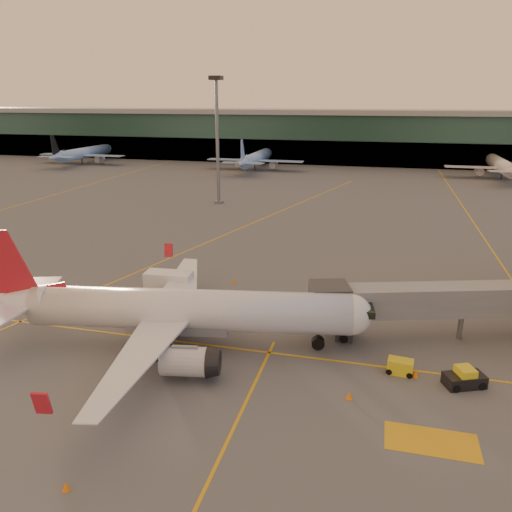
% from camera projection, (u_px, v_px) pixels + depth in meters
% --- Properties ---
extents(ground, '(600.00, 600.00, 0.00)m').
position_uv_depth(ground, '(196.00, 374.00, 40.66)').
color(ground, '#4C4F54').
rests_on(ground, ground).
extents(taxi_markings, '(100.12, 173.00, 0.01)m').
position_uv_depth(taxi_markings, '(250.00, 232.00, 83.44)').
color(taxi_markings, gold).
rests_on(taxi_markings, ground).
extents(terminal, '(400.00, 20.00, 17.60)m').
position_uv_depth(terminal, '(345.00, 137.00, 168.85)').
color(terminal, '#19382D').
rests_on(terminal, ground).
extents(mast_west_near, '(2.40, 2.40, 25.60)m').
position_uv_depth(mast_west_near, '(217.00, 131.00, 101.76)').
color(mast_west_near, slate).
rests_on(mast_west_near, ground).
extents(distant_aircraft_row, '(350.00, 34.00, 13.00)m').
position_uv_depth(distant_aircraft_row, '(374.00, 174.00, 147.00)').
color(distant_aircraft_row, '#8BB2E8').
rests_on(distant_aircraft_row, ground).
extents(main_airplane, '(34.97, 31.72, 10.59)m').
position_uv_depth(main_airplane, '(176.00, 311.00, 44.24)').
color(main_airplane, white).
rests_on(main_airplane, ground).
extents(jet_bridge, '(28.62, 11.50, 5.43)m').
position_uv_depth(jet_bridge, '(478.00, 301.00, 45.75)').
color(jet_bridge, slate).
rests_on(jet_bridge, ground).
extents(catering_truck, '(5.13, 2.54, 3.87)m').
position_uv_depth(catering_truck, '(170.00, 287.00, 53.27)').
color(catering_truck, '#C03D1B').
rests_on(catering_truck, ground).
extents(gpu_cart, '(2.20, 1.47, 1.21)m').
position_uv_depth(gpu_cart, '(400.00, 367.00, 40.63)').
color(gpu_cart, yellow).
rests_on(gpu_cart, ground).
extents(pushback_tug, '(3.45, 2.71, 1.58)m').
position_uv_depth(pushback_tug, '(465.00, 379.00, 38.83)').
color(pushback_tug, black).
rests_on(pushback_tug, ground).
extents(cone_nose, '(0.50, 0.50, 0.64)m').
position_uv_depth(cone_nose, '(416.00, 373.00, 40.22)').
color(cone_nose, orange).
rests_on(cone_nose, ground).
extents(cone_tail, '(0.43, 0.43, 0.55)m').
position_uv_depth(cone_tail, '(3.00, 315.00, 51.17)').
color(cone_tail, orange).
rests_on(cone_tail, ground).
extents(cone_wing_right, '(0.46, 0.46, 0.58)m').
position_uv_depth(cone_wing_right, '(66.00, 486.00, 28.58)').
color(cone_wing_right, orange).
rests_on(cone_wing_right, ground).
extents(cone_wing_left, '(0.46, 0.46, 0.59)m').
position_uv_depth(cone_wing_left, '(234.00, 281.00, 60.55)').
color(cone_wing_left, orange).
rests_on(cone_wing_left, ground).
extents(cone_fwd, '(0.48, 0.48, 0.62)m').
position_uv_depth(cone_fwd, '(349.00, 395.00, 37.27)').
color(cone_fwd, orange).
rests_on(cone_fwd, ground).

